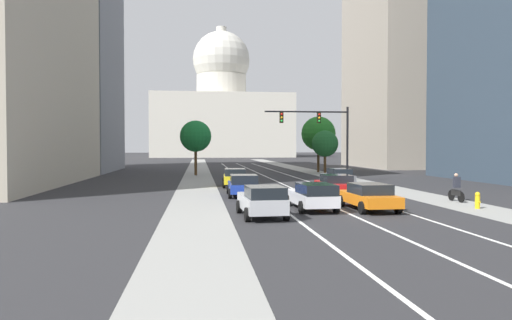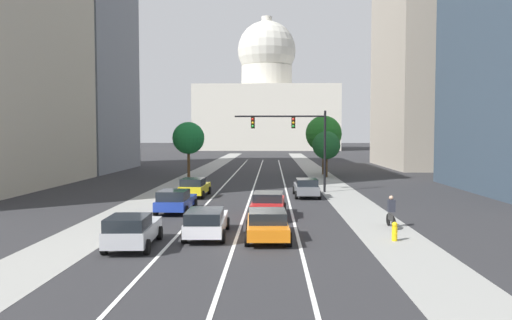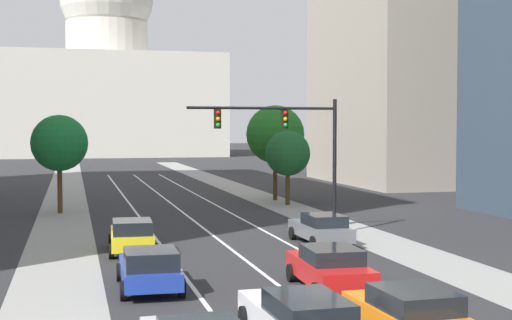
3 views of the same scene
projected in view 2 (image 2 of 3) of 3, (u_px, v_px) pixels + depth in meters
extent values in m
plane|color=#2B2B2D|center=(259.00, 172.00, 62.94)|extent=(400.00, 400.00, 0.00)
cube|color=gray|center=(195.00, 175.00, 58.20)|extent=(3.19, 130.00, 0.01)
cube|color=gray|center=(321.00, 176.00, 57.71)|extent=(3.19, 130.00, 0.01)
cube|color=white|center=(225.00, 184.00, 48.07)|extent=(0.16, 90.00, 0.01)
cube|color=white|center=(255.00, 184.00, 47.97)|extent=(0.16, 90.00, 0.01)
cube|color=white|center=(285.00, 184.00, 47.88)|extent=(0.16, 90.00, 0.01)
cube|color=gray|center=(43.00, 29.00, 65.58)|extent=(21.21, 18.19, 38.27)
cube|color=#9E9384|center=(435.00, 66.00, 72.41)|extent=(14.57, 21.73, 30.27)
cube|color=beige|center=(267.00, 119.00, 155.43)|extent=(43.57, 29.50, 19.57)
cylinder|color=beige|center=(267.00, 77.00, 154.71)|extent=(15.99, 15.99, 6.82)
sphere|color=beige|center=(267.00, 50.00, 154.25)|extent=(18.39, 18.39, 18.39)
cylinder|color=beige|center=(267.00, 24.00, 153.81)|extent=(3.31, 3.31, 4.60)
cube|color=yellow|center=(195.00, 188.00, 38.74)|extent=(1.97, 4.44, 0.65)
cube|color=black|center=(193.00, 182.00, 37.88)|extent=(1.73, 2.26, 0.57)
cylinder|color=black|center=(188.00, 190.00, 40.30)|extent=(0.25, 0.65, 0.64)
cylinder|color=black|center=(209.00, 190.00, 40.17)|extent=(0.25, 0.65, 0.64)
cylinder|color=black|center=(180.00, 195.00, 37.35)|extent=(0.25, 0.65, 0.64)
cylinder|color=black|center=(203.00, 195.00, 37.21)|extent=(0.25, 0.65, 0.64)
cube|color=#1E389E|center=(176.00, 202.00, 31.13)|extent=(1.96, 4.55, 0.57)
cube|color=black|center=(173.00, 195.00, 30.26)|extent=(1.76, 2.16, 0.59)
cylinder|color=black|center=(168.00, 203.00, 32.72)|extent=(0.23, 0.64, 0.64)
cylinder|color=black|center=(195.00, 204.00, 32.62)|extent=(0.23, 0.64, 0.64)
cylinder|color=black|center=(156.00, 211.00, 29.66)|extent=(0.23, 0.64, 0.64)
cylinder|color=black|center=(186.00, 211.00, 29.56)|extent=(0.23, 0.64, 0.64)
cube|color=slate|center=(306.00, 189.00, 38.69)|extent=(1.79, 4.73, 0.63)
cube|color=black|center=(307.00, 182.00, 38.11)|extent=(1.63, 2.23, 0.52)
cylinder|color=black|center=(294.00, 190.00, 40.33)|extent=(0.23, 0.64, 0.64)
cylinder|color=black|center=(315.00, 190.00, 40.29)|extent=(0.23, 0.64, 0.64)
cylinder|color=black|center=(296.00, 195.00, 37.13)|extent=(0.23, 0.64, 0.64)
cylinder|color=black|center=(319.00, 195.00, 37.09)|extent=(0.23, 0.64, 0.64)
cube|color=red|center=(268.00, 206.00, 29.26)|extent=(2.05, 4.82, 0.69)
cube|color=black|center=(268.00, 197.00, 28.97)|extent=(1.79, 2.27, 0.50)
cylinder|color=black|center=(255.00, 207.00, 30.95)|extent=(0.25, 0.65, 0.64)
cylinder|color=black|center=(284.00, 208.00, 30.81)|extent=(0.25, 0.65, 0.64)
cylinder|color=black|center=(251.00, 216.00, 27.74)|extent=(0.25, 0.65, 0.64)
cylinder|color=black|center=(283.00, 216.00, 27.60)|extent=(0.25, 0.65, 0.64)
cube|color=orange|center=(267.00, 226.00, 23.12)|extent=(2.03, 4.67, 0.55)
cube|color=black|center=(267.00, 216.00, 22.88)|extent=(1.80, 2.29, 0.53)
cylinder|color=black|center=(248.00, 226.00, 24.70)|extent=(0.24, 0.65, 0.64)
cylinder|color=black|center=(285.00, 226.00, 24.70)|extent=(0.24, 0.65, 0.64)
cylinder|color=black|center=(247.00, 239.00, 21.57)|extent=(0.24, 0.65, 0.64)
cylinder|color=black|center=(289.00, 239.00, 21.57)|extent=(0.24, 0.65, 0.64)
cube|color=#B2B5BA|center=(134.00, 232.00, 21.51)|extent=(1.96, 4.27, 0.69)
cube|color=black|center=(128.00, 222.00, 20.49)|extent=(1.72, 2.18, 0.53)
cylinder|color=black|center=(122.00, 233.00, 22.94)|extent=(0.25, 0.65, 0.64)
cylinder|color=black|center=(160.00, 233.00, 22.96)|extent=(0.25, 0.65, 0.64)
cylinder|color=black|center=(104.00, 247.00, 20.09)|extent=(0.25, 0.65, 0.64)
cylinder|color=black|center=(147.00, 247.00, 20.12)|extent=(0.25, 0.65, 0.64)
cube|color=silver|center=(207.00, 223.00, 23.79)|extent=(1.90, 4.74, 0.60)
cube|color=black|center=(205.00, 216.00, 22.68)|extent=(1.70, 2.59, 0.53)
cylinder|color=black|center=(194.00, 223.00, 25.40)|extent=(0.24, 0.65, 0.64)
cylinder|color=black|center=(227.00, 223.00, 25.39)|extent=(0.24, 0.65, 0.64)
cylinder|color=black|center=(184.00, 236.00, 22.21)|extent=(0.24, 0.65, 0.64)
cylinder|color=black|center=(223.00, 236.00, 22.20)|extent=(0.24, 0.65, 0.64)
cylinder|color=black|center=(325.00, 152.00, 41.40)|extent=(0.20, 0.20, 6.97)
cylinder|color=black|center=(280.00, 116.00, 41.37)|extent=(7.68, 0.14, 0.14)
cube|color=black|center=(293.00, 123.00, 41.36)|extent=(0.32, 0.28, 0.96)
sphere|color=red|center=(293.00, 119.00, 41.19)|extent=(0.20, 0.20, 0.20)
sphere|color=orange|center=(293.00, 123.00, 41.21)|extent=(0.20, 0.20, 0.20)
sphere|color=green|center=(293.00, 126.00, 41.22)|extent=(0.20, 0.20, 0.20)
cube|color=black|center=(253.00, 123.00, 41.47)|extent=(0.32, 0.28, 0.96)
sphere|color=red|center=(253.00, 119.00, 41.30)|extent=(0.20, 0.20, 0.20)
sphere|color=orange|center=(253.00, 123.00, 41.32)|extent=(0.20, 0.20, 0.20)
sphere|color=green|center=(253.00, 126.00, 41.34)|extent=(0.20, 0.20, 0.20)
cylinder|color=yellow|center=(395.00, 234.00, 22.65)|extent=(0.26, 0.26, 0.70)
sphere|color=yellow|center=(395.00, 225.00, 22.63)|extent=(0.26, 0.26, 0.26)
cylinder|color=yellow|center=(395.00, 234.00, 22.49)|extent=(0.10, 0.12, 0.10)
cylinder|color=black|center=(394.00, 223.00, 25.37)|extent=(0.08, 0.66, 0.66)
cylinder|color=black|center=(388.00, 220.00, 26.41)|extent=(0.08, 0.66, 0.66)
cube|color=black|center=(391.00, 217.00, 25.88)|extent=(0.10, 1.00, 0.36)
cube|color=#262833|center=(391.00, 206.00, 25.79)|extent=(0.37, 0.29, 0.64)
sphere|color=tan|center=(391.00, 198.00, 25.84)|extent=(0.22, 0.22, 0.22)
cylinder|color=#51381E|center=(326.00, 166.00, 55.90)|extent=(0.32, 0.32, 2.56)
sphere|color=#21612C|center=(326.00, 145.00, 55.77)|extent=(3.22, 3.22, 3.22)
cylinder|color=#51381E|center=(323.00, 161.00, 59.34)|extent=(0.32, 0.32, 3.47)
sphere|color=#287B28|center=(324.00, 134.00, 59.17)|extent=(4.40, 4.40, 4.40)
cylinder|color=#51381E|center=(189.00, 164.00, 54.98)|extent=(0.32, 0.32, 3.26)
sphere|color=#1B7132|center=(188.00, 138.00, 54.83)|extent=(3.62, 3.62, 3.62)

